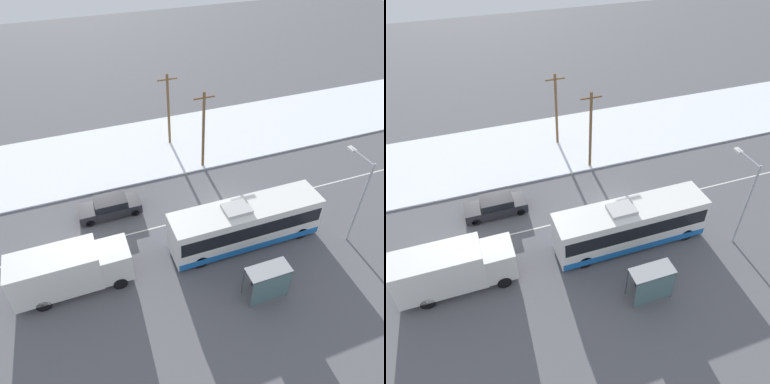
{
  "view_description": "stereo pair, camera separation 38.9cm",
  "coord_description": "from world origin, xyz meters",
  "views": [
    {
      "loc": [
        -10.19,
        -19.5,
        19.82
      ],
      "look_at": [
        -2.52,
        1.39,
        1.4
      ],
      "focal_mm": 35.0,
      "sensor_mm": 36.0,
      "label": 1
    },
    {
      "loc": [
        -9.83,
        -19.63,
        19.82
      ],
      "look_at": [
        -2.52,
        1.39,
        1.4
      ],
      "focal_mm": 35.0,
      "sensor_mm": 36.0,
      "label": 2
    }
  ],
  "objects": [
    {
      "name": "sedan_car",
      "position": [
        -8.73,
        2.63,
        0.82
      ],
      "size": [
        4.69,
        1.8,
        1.51
      ],
      "rotation": [
        0.0,
        0.0,
        3.14
      ],
      "color": "black",
      "rests_on": "ground_plane"
    },
    {
      "name": "lane_marking_center",
      "position": [
        0.0,
        0.0,
        0.0
      ],
      "size": [
        60.0,
        0.12,
        0.0
      ],
      "color": "silver",
      "rests_on": "ground_plane"
    },
    {
      "name": "pedestrian_at_stop",
      "position": [
        -1.45,
        -7.11,
        1.06
      ],
      "size": [
        0.62,
        0.28,
        1.73
      ],
      "color": "#23232D",
      "rests_on": "ground_plane"
    },
    {
      "name": "utility_pole_snowlot",
      "position": [
        -1.37,
        10.85,
        3.71
      ],
      "size": [
        1.8,
        0.24,
        7.06
      ],
      "color": "brown",
      "rests_on": "ground_plane"
    },
    {
      "name": "ground_plane",
      "position": [
        0.0,
        0.0,
        0.0
      ],
      "size": [
        120.0,
        120.0,
        0.0
      ],
      "primitive_type": "plane",
      "color": "#56565B"
    },
    {
      "name": "snow_lot",
      "position": [
        0.0,
        10.72,
        0.06
      ],
      "size": [
        80.0,
        10.31,
        0.12
      ],
      "color": "silver",
      "rests_on": "ground_plane"
    },
    {
      "name": "utility_pole_roadside",
      "position": [
        0.25,
        6.14,
        3.77
      ],
      "size": [
        1.8,
        0.24,
        7.17
      ],
      "color": "brown",
      "rests_on": "ground_plane"
    },
    {
      "name": "streetlamp",
      "position": [
        6.7,
        -5.37,
        4.25
      ],
      "size": [
        0.36,
        2.45,
        6.65
      ],
      "color": "#9EA3A8",
      "rests_on": "ground_plane"
    },
    {
      "name": "box_truck",
      "position": [
        -12.23,
        -3.38,
        1.76
      ],
      "size": [
        7.14,
        2.3,
        3.2
      ],
      "color": "silver",
      "rests_on": "ground_plane"
    },
    {
      "name": "city_bus",
      "position": [
        -0.37,
        -3.43,
        1.69
      ],
      "size": [
        10.64,
        2.57,
        3.46
      ],
      "color": "white",
      "rests_on": "ground_plane"
    },
    {
      "name": "bus_shelter",
      "position": [
        -1.16,
        -8.24,
        1.67
      ],
      "size": [
        2.65,
        1.2,
        2.4
      ],
      "color": "gray",
      "rests_on": "ground_plane"
    }
  ]
}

